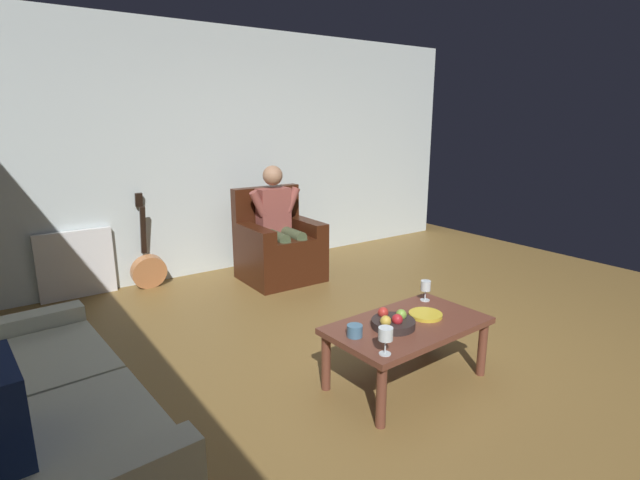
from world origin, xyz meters
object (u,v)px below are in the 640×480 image
at_px(guitar, 148,268).
at_px(decorative_dish, 426,315).
at_px(wine_glass_near, 386,335).
at_px(fruit_bowl, 393,322).
at_px(couch, 32,438).
at_px(candle_jar, 355,331).
at_px(person_seated, 279,220).
at_px(armchair, 278,248).
at_px(wine_glass_far, 426,287).
at_px(coffee_table, 407,331).

height_order(guitar, decorative_dish, guitar).
height_order(wine_glass_near, fruit_bowl, wine_glass_near).
bearing_deg(couch, candle_jar, 79.39).
bearing_deg(couch, person_seated, 125.55).
xyz_separation_m(armchair, couch, (2.55, 2.12, -0.03)).
bearing_deg(wine_glass_near, candle_jar, -91.35).
distance_m(person_seated, candle_jar, 2.45).
bearing_deg(armchair, fruit_bowl, 77.99).
xyz_separation_m(guitar, decorative_dish, (-1.02, 2.88, 0.22)).
relative_size(person_seated, wine_glass_far, 8.13).
bearing_deg(couch, decorative_dish, 80.21).
bearing_deg(armchair, candle_jar, 71.36).
bearing_deg(couch, armchair, 125.95).
bearing_deg(decorative_dish, candle_jar, -3.64).
bearing_deg(armchair, person_seated, 90.00).
relative_size(person_seated, candle_jar, 12.70).
bearing_deg(coffee_table, armchair, -99.99).
bearing_deg(guitar, decorative_dish, 109.44).
bearing_deg(candle_jar, couch, -6.85).
distance_m(wine_glass_far, fruit_bowl, 0.56).
relative_size(guitar, wine_glass_near, 6.09).
relative_size(guitar, decorative_dish, 4.41).
height_order(wine_glass_near, candle_jar, wine_glass_near).
bearing_deg(wine_glass_far, guitar, -65.21).
bearing_deg(person_seated, armchair, -90.00).
bearing_deg(armchair, guitar, -21.25).
xyz_separation_m(armchair, wine_glass_far, (0.03, 2.16, 0.19)).
xyz_separation_m(coffee_table, fruit_bowl, (0.13, -0.01, 0.09)).
xyz_separation_m(wine_glass_near, candle_jar, (-0.01, -0.28, -0.08)).
distance_m(wine_glass_near, decorative_dish, 0.65).
bearing_deg(wine_glass_far, wine_glass_near, 28.97).
distance_m(coffee_table, wine_glass_far, 0.47).
distance_m(person_seated, wine_glass_far, 2.13).
height_order(guitar, wine_glass_near, guitar).
height_order(couch, fruit_bowl, couch).
xyz_separation_m(coffee_table, candle_jar, (0.41, -0.04, 0.09)).
bearing_deg(couch, wine_glass_near, 70.42).
relative_size(guitar, fruit_bowl, 3.54).
xyz_separation_m(armchair, fruit_bowl, (0.55, 2.36, 0.12)).
bearing_deg(guitar, couch, 63.90).
xyz_separation_m(person_seated, decorative_dish, (0.24, 2.33, -0.23)).
distance_m(wine_glass_far, decorative_dish, 0.31).
bearing_deg(candle_jar, coffee_table, 173.99).
height_order(person_seated, couch, person_seated).
relative_size(person_seated, couch, 0.68).
xyz_separation_m(wine_glass_near, decorative_dish, (-0.59, -0.24, -0.10)).
relative_size(armchair, coffee_table, 0.91).
bearing_deg(decorative_dish, fruit_bowl, -0.12).
distance_m(person_seated, coffee_table, 2.39).
height_order(person_seated, guitar, person_seated).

